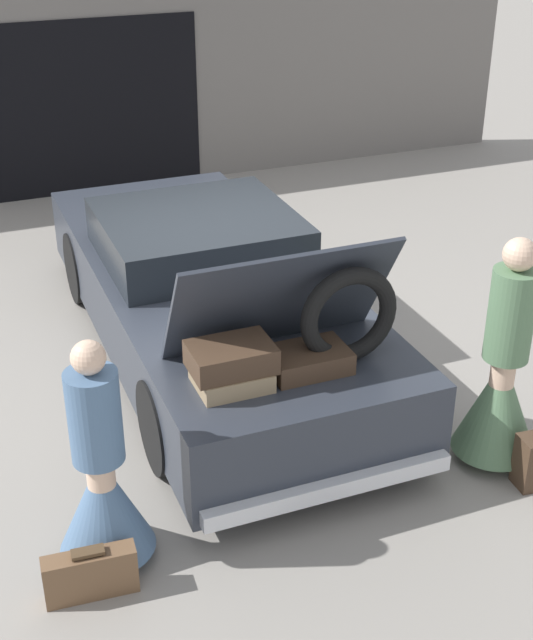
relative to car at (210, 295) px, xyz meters
name	(u,v)px	position (x,y,z in m)	size (l,w,h in m)	color
ground_plane	(212,353)	(0.00, 0.02, -0.58)	(40.00, 40.00, 0.00)	gray
garage_wall_back	(89,84)	(0.00, 4.76, 0.81)	(12.00, 0.14, 2.80)	slate
car	(210,295)	(0.00, 0.00, 0.00)	(1.91, 4.94, 1.72)	#2D333D
person_left	(102,485)	(-1.44, -2.21, -0.03)	(0.61, 0.61, 1.57)	beige
person_right	(501,385)	(1.44, -2.23, 0.04)	(0.61, 0.61, 1.76)	beige
suitcase_beside_left_person	(91,574)	(-1.61, -2.51, -0.43)	(0.57, 0.18, 0.34)	brown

